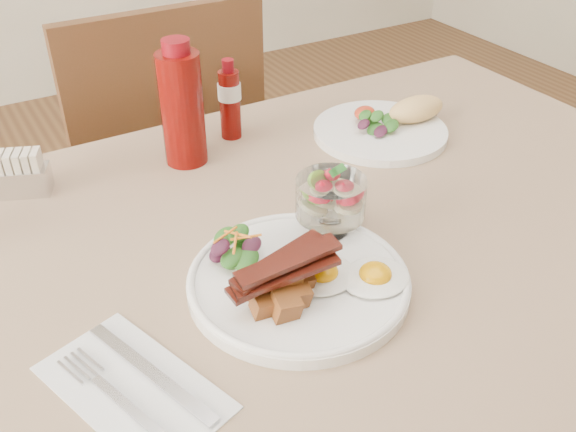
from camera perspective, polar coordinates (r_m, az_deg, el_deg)
name	(u,v)px	position (r m, az deg, el deg)	size (l,w,h in m)	color
table	(314,285)	(0.96, 2.35, -6.13)	(1.33, 0.88, 0.75)	#522E19
chair_far	(161,171)	(1.53, -11.21, 3.99)	(0.42, 0.42, 0.93)	#522E19
main_plate	(298,282)	(0.81, 0.94, -5.87)	(0.28, 0.28, 0.02)	white
fried_eggs	(348,275)	(0.80, 5.40, -5.22)	(0.15, 0.12, 0.02)	white
bacon_potato_pile	(283,282)	(0.75, -0.47, -5.86)	(0.14, 0.08, 0.06)	brown
side_salad	(236,249)	(0.82, -4.64, -2.98)	(0.08, 0.07, 0.04)	#1B4E15
fruit_cup	(331,198)	(0.86, 3.80, 1.61)	(0.09, 0.09, 0.10)	white
second_plate	(389,125)	(1.18, 8.94, 8.01)	(0.26, 0.24, 0.06)	white
ketchup_bottle	(182,107)	(1.05, -9.41, 9.55)	(0.09, 0.09, 0.21)	#5A0805
hot_sauce_bottle	(230,100)	(1.13, -5.20, 10.20)	(0.05, 0.05, 0.14)	#5A0805
sugar_caddy	(23,175)	(1.06, -22.52, 3.37)	(0.09, 0.07, 0.07)	silver
napkin_cutlery	(135,386)	(0.72, -13.44, -14.50)	(0.18, 0.24, 0.01)	silver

